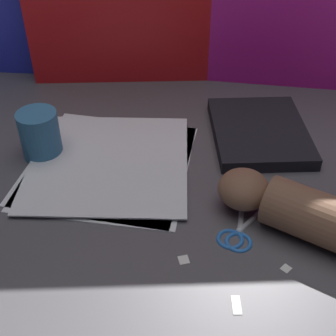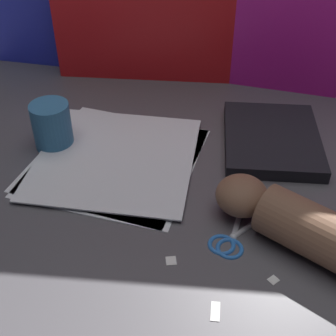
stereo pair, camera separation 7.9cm
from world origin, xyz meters
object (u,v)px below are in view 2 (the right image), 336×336
Objects in this scene: hand_forearm at (307,228)px; mug at (52,126)px; paper_stack at (116,158)px; book_closed at (272,139)px; scissors at (233,236)px.

hand_forearm is 3.32× the size of mug.
hand_forearm is (0.35, -0.14, 0.04)m from paper_stack.
book_closed reaches higher than scissors.
mug is at bearing -166.18° from book_closed.
mug is (-0.49, 0.16, 0.01)m from hand_forearm.
mug is (-0.13, 0.02, 0.04)m from paper_stack.
book_closed is 0.44m from mug.
book_closed is 0.28m from hand_forearm.
mug reaches higher than paper_stack.
paper_stack is 0.38m from hand_forearm.
book_closed is at bearing 13.82° from mug.
scissors is at bearing -31.43° from paper_stack.
paper_stack is 1.07× the size of hand_forearm.
paper_stack is 0.31m from book_closed.
paper_stack is at bearing -8.46° from mug.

